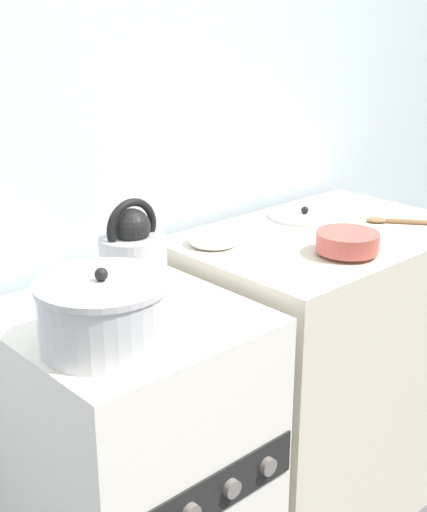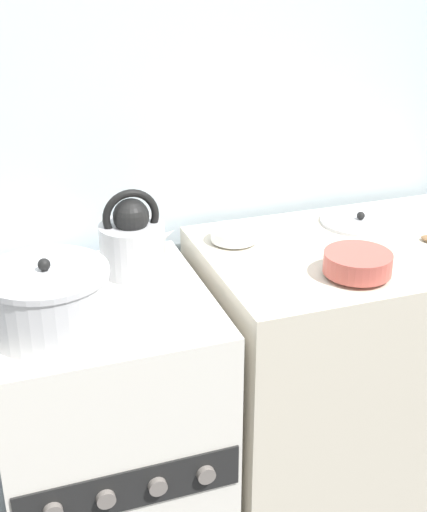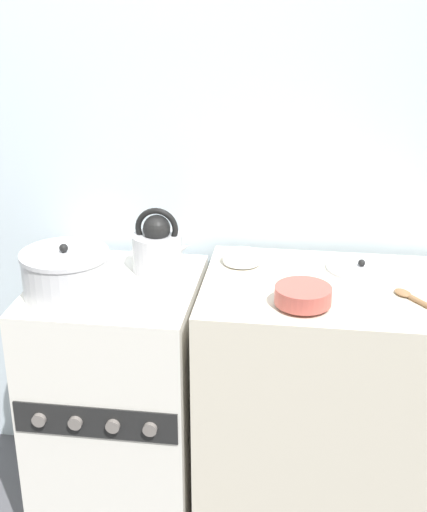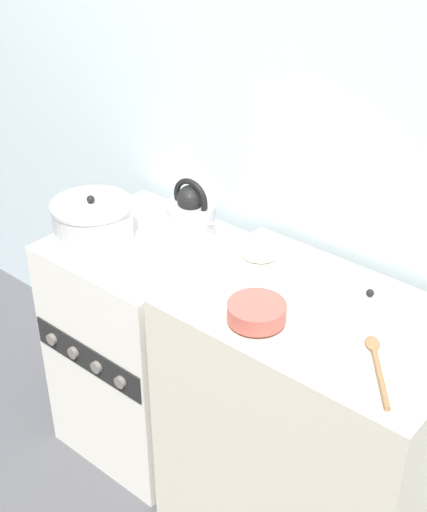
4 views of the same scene
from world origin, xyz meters
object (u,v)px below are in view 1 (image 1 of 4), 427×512
Objects in this scene: stove at (132,478)px; loose_pot_lid at (305,215)px; enamel_bowl at (347,242)px; small_ceramic_bowl at (213,238)px; kettle at (134,252)px; cooking_pot at (103,313)px.

loose_pot_lid reaches higher than stove.
enamel_bowl is at bearing -121.35° from loose_pot_lid.
loose_pot_lid is (0.40, 0.01, -0.02)m from small_ceramic_bowl.
cooking_pot is (-0.25, -0.23, -0.01)m from kettle.
stove is 7.07× the size of small_ceramic_bowl.
small_ceramic_bowl is at bearing 19.18° from stove.
stove is 0.67m from small_ceramic_bowl.
small_ceramic_bowl is 0.55× the size of loose_pot_lid.
stove is 0.83m from enamel_bowl.
stove is 5.37× the size of enamel_bowl.
enamel_bowl is (0.62, -0.16, 0.53)m from stove.
cooking_pot is 1.65× the size of enamel_bowl.
small_ceramic_bowl is (0.29, 0.02, -0.03)m from kettle.
kettle reaches higher than loose_pot_lid.
loose_pot_lid is at bearing 15.26° from cooking_pot.
stove is 3.25× the size of cooking_pot.
kettle reaches higher than small_ceramic_bowl.
small_ceramic_bowl is at bearing 24.70° from cooking_pot.
enamel_bowl is 0.72× the size of loose_pot_lid.
cooking_pot reaches higher than loose_pot_lid.
loose_pot_lid is at bearing 58.65° from enamel_bowl.
small_ceramic_bowl is at bearing 3.15° from kettle.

